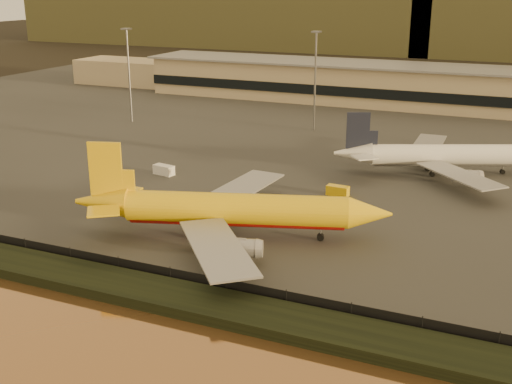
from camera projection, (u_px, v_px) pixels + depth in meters
ground at (204, 246)px, 95.15m from camera, size 900.00×900.00×0.00m
embankment at (140, 290)px, 80.14m from camera, size 320.00×7.00×1.40m
tarmac at (365, 123)px, 177.82m from camera, size 320.00×220.00×0.20m
perimeter_fence at (157, 273)px, 83.43m from camera, size 300.00×0.05×2.20m
terminal_building at (346, 82)px, 208.01m from camera, size 202.00×25.00×12.60m
apron_light_masts at (410, 79)px, 149.83m from camera, size 152.20×12.20×25.40m
dhl_cargo_jet at (231, 210)px, 96.84m from camera, size 47.36×45.17×14.46m
white_narrowbody_jet at (443, 156)px, 129.21m from camera, size 42.00×39.68×12.68m
gse_vehicle_yellow at (338, 191)px, 117.00m from camera, size 4.10×2.03×1.80m
gse_vehicle_white at (164, 170)px, 129.60m from camera, size 4.62×2.73×1.95m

